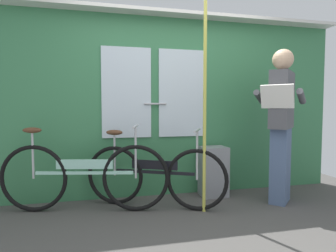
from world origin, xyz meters
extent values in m
cube|color=#474442|center=(0.00, 0.00, -0.02)|extent=(5.58, 3.86, 0.04)
cube|color=#387A4C|center=(0.00, 1.13, 1.12)|extent=(4.58, 0.08, 2.24)
cube|color=silver|center=(-0.55, 1.08, 1.30)|extent=(0.60, 0.02, 1.10)
cube|color=silver|center=(0.15, 1.08, 1.30)|extent=(0.60, 0.02, 1.10)
cylinder|color=#B2B2B7|center=(-0.20, 1.06, 1.17)|extent=(0.28, 0.02, 0.02)
cube|color=silver|center=(0.00, 1.03, 2.26)|extent=(4.58, 0.28, 0.04)
torus|color=black|center=(-0.50, 0.59, 0.36)|extent=(0.71, 0.20, 0.72)
torus|color=black|center=(-1.57, 0.82, 0.36)|extent=(0.71, 0.20, 0.72)
cube|color=#9EDBC6|center=(-1.04, 0.70, 0.42)|extent=(1.02, 0.25, 0.03)
cube|color=#9EDBC6|center=(-1.04, 0.70, 0.51)|extent=(0.59, 0.15, 0.10)
cylinder|color=#B7B7BC|center=(-1.57, 0.82, 0.62)|extent=(0.02, 0.02, 0.52)
ellipsoid|color=brown|center=(-1.57, 0.82, 0.88)|extent=(0.21, 0.13, 0.06)
cylinder|color=#B7B7BC|center=(-0.50, 0.59, 0.64)|extent=(0.02, 0.02, 0.56)
cylinder|color=#B7B7BC|center=(-0.50, 0.59, 0.92)|extent=(0.12, 0.44, 0.02)
torus|color=black|center=(0.14, 0.45, 0.34)|extent=(0.63, 0.34, 0.68)
torus|color=black|center=(-0.71, 0.87, 0.34)|extent=(0.63, 0.34, 0.68)
cube|color=black|center=(-0.28, 0.66, 0.40)|extent=(0.82, 0.43, 0.03)
cube|color=black|center=(-0.28, 0.66, 0.48)|extent=(0.48, 0.25, 0.10)
cylinder|color=#B7B7BC|center=(-0.71, 0.87, 0.59)|extent=(0.02, 0.02, 0.50)
ellipsoid|color=brown|center=(-0.71, 0.87, 0.83)|extent=(0.22, 0.17, 0.06)
cylinder|color=#B7B7BC|center=(0.14, 0.45, 0.61)|extent=(0.02, 0.02, 0.54)
cylinder|color=#B7B7BC|center=(0.14, 0.45, 0.87)|extent=(0.22, 0.41, 0.02)
cube|color=slate|center=(1.20, 0.50, 0.44)|extent=(0.37, 0.37, 0.88)
cube|color=#4C4C51|center=(1.20, 0.50, 1.21)|extent=(0.49, 0.49, 0.66)
sphere|color=tan|center=(1.20, 0.50, 1.67)|extent=(0.24, 0.24, 0.24)
cube|color=silver|center=(1.00, 0.31, 1.24)|extent=(0.32, 0.32, 0.26)
cylinder|color=#4C4C51|center=(1.26, 0.25, 1.24)|extent=(0.27, 0.26, 0.17)
cylinder|color=#4C4C51|center=(0.94, 0.56, 1.24)|extent=(0.27, 0.26, 0.17)
cube|color=gray|center=(0.52, 0.91, 0.31)|extent=(0.32, 0.28, 0.63)
cylinder|color=#C6C14C|center=(0.21, 0.41, 1.12)|extent=(0.04, 0.04, 2.24)
camera|label=1|loc=(-0.86, -2.43, 1.11)|focal=30.45mm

